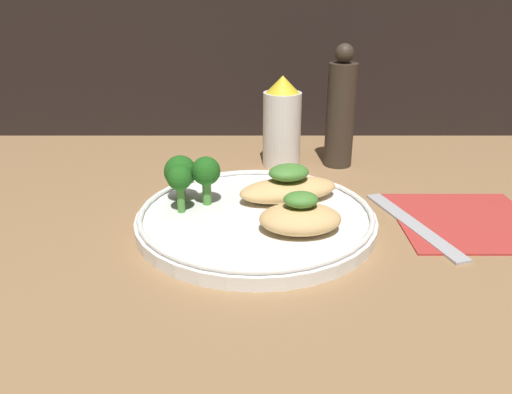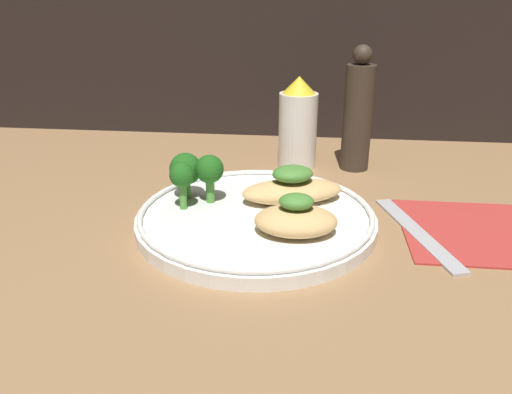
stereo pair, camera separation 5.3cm
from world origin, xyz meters
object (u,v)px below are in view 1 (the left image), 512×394
(plate, at_px, (256,217))
(broccoli_bunch, at_px, (189,174))
(sauce_bottle, at_px, (282,124))
(pepper_grinder, at_px, (341,112))

(plate, xyz_separation_m, broccoli_bunch, (-0.07, 0.03, 0.04))
(broccoli_bunch, distance_m, sauce_bottle, 0.21)
(broccoli_bunch, bearing_deg, plate, -20.41)
(plate, xyz_separation_m, pepper_grinder, (0.12, 0.20, 0.07))
(broccoli_bunch, xyz_separation_m, sauce_bottle, (0.11, 0.17, 0.01))
(pepper_grinder, bearing_deg, sauce_bottle, 180.00)
(broccoli_bunch, relative_size, pepper_grinder, 0.38)
(plate, xyz_separation_m, sauce_bottle, (0.04, 0.20, 0.05))
(sauce_bottle, distance_m, pepper_grinder, 0.08)
(sauce_bottle, xyz_separation_m, pepper_grinder, (0.08, 0.00, 0.02))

